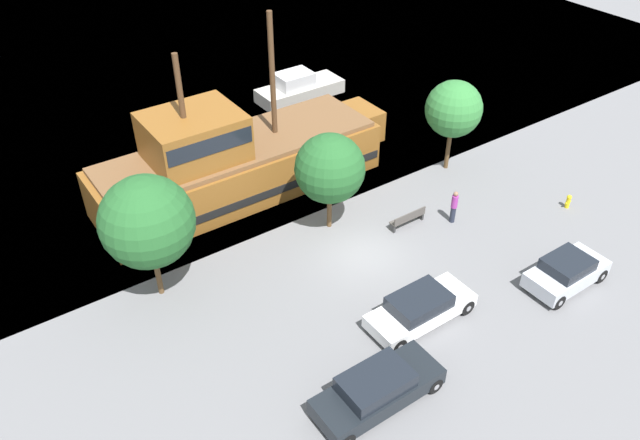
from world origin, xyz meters
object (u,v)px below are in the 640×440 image
parked_car_curb_rear (420,308)px  pedestrian_walking_near (454,207)px  moored_boat_dockside (299,88)px  pirate_ship (235,161)px  parked_car_curb_mid (566,272)px  fire_hydrant (568,201)px  bench_promenade_east (408,218)px  parked_car_curb_front (377,389)px

parked_car_curb_rear → pedestrian_walking_near: pedestrian_walking_near is taller
moored_boat_dockside → parked_car_curb_rear: 22.00m
pirate_ship → pedestrian_walking_near: pirate_ship is taller
pirate_ship → parked_car_curb_mid: (8.33, -14.87, -1.12)m
parked_car_curb_mid → pedestrian_walking_near: 6.28m
pirate_ship → parked_car_curb_mid: bearing=-60.8°
fire_hydrant → bench_promenade_east: bearing=155.7°
pirate_ship → parked_car_curb_rear: bearing=-83.2°
moored_boat_dockside → parked_car_curb_mid: 22.68m
parked_car_curb_front → parked_car_curb_rear: 4.61m
bench_promenade_east → pirate_ship: bearing=125.9°
parked_car_curb_rear → parked_car_curb_mid: bearing=-16.4°
bench_promenade_east → pedestrian_walking_near: 2.36m
parked_car_curb_front → parked_car_curb_rear: (4.05, 2.20, -0.04)m
moored_boat_dockside → pedestrian_walking_near: bearing=-95.2°
parked_car_curb_mid → fire_hydrant: bearing=36.1°
parked_car_curb_mid → parked_car_curb_rear: size_ratio=0.82×
parked_car_curb_rear → bench_promenade_east: size_ratio=2.38×
parked_car_curb_front → bench_promenade_east: 10.95m
bench_promenade_east → parked_car_curb_front: bearing=-137.1°
pirate_ship → bench_promenade_east: 9.51m
pirate_ship → moored_boat_dockside: (9.09, 7.80, -1.16)m
fire_hydrant → bench_promenade_east: 8.65m
parked_car_curb_rear → bench_promenade_east: (3.97, 5.25, -0.25)m
pirate_ship → pedestrian_walking_near: (7.59, -8.64, -0.94)m
fire_hydrant → bench_promenade_east: (-7.88, 3.56, 0.04)m
pirate_ship → moored_boat_dockside: 12.03m
parked_car_curb_mid → parked_car_curb_rear: bearing=163.6°
pedestrian_walking_near → parked_car_curb_mid: bearing=-83.2°
pirate_ship → pedestrian_walking_near: size_ratio=9.25×
parked_car_curb_front → fire_hydrant: 16.37m
parked_car_curb_mid → moored_boat_dockside: bearing=88.1°
bench_promenade_east → parked_car_curb_rear: bearing=-127.1°
parked_car_curb_mid → fire_hydrant: (5.07, 3.69, -0.32)m
pirate_ship → parked_car_curb_rear: (1.54, -12.87, -1.15)m
moored_boat_dockside → pirate_ship: bearing=-139.4°
parked_car_curb_front → parked_car_curb_mid: size_ratio=1.28×
moored_boat_dockside → parked_car_curb_rear: bearing=-110.1°
bench_promenade_east → moored_boat_dockside: bearing=77.0°
pirate_ship → bench_promenade_east: size_ratio=8.38×
pirate_ship → parked_car_curb_front: (-2.50, -15.07, -1.11)m
parked_car_curb_mid → pedestrian_walking_near: size_ratio=2.15×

